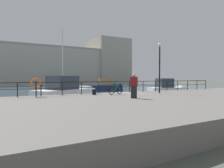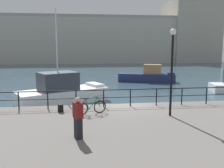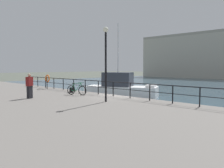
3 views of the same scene
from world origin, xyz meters
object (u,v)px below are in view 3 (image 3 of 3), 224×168
Objects in this scene: life_ring_stand at (47,79)px; parked_bicycle at (77,90)px; moored_small_launch at (121,88)px; standing_person at (30,86)px; mooring_bollard at (71,90)px; quay_lamp_post at (106,54)px.

parked_bicycle is at bearing -9.42° from life_ring_stand.
moored_small_launch is 4.55× the size of standing_person.
moored_small_launch is 6.44m from mooring_bollard.
standing_person is at bearing -151.48° from quay_lamp_post.
mooring_bollard is at bearing 79.82° from standing_person.
mooring_bollard is at bearing 165.55° from quay_lamp_post.
moored_small_launch reaches higher than quay_lamp_post.
moored_small_launch is at bearing 55.73° from life_ring_stand.
moored_small_launch is at bearing 93.63° from mooring_bollard.
quay_lamp_post is (4.17, -0.83, 2.52)m from parked_bicycle.
quay_lamp_post reaches higher than standing_person.
life_ring_stand reaches higher than mooring_bollard.
mooring_bollard is at bearing 139.75° from parked_bicycle.
moored_small_launch reaches higher than standing_person.
standing_person is (1.02, -4.12, 0.64)m from mooring_bollard.
mooring_bollard is 0.31× the size of life_ring_stand.
life_ring_stand is 7.14m from standing_person.
quay_lamp_post is (5.83, -1.50, 2.69)m from mooring_bollard.
moored_small_launch is 4.52× the size of parked_bicycle.
mooring_bollard is 4.29m from standing_person.
standing_person is at bearing -118.77° from parked_bicycle.
moored_small_launch is 1.69× the size of quay_lamp_post.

